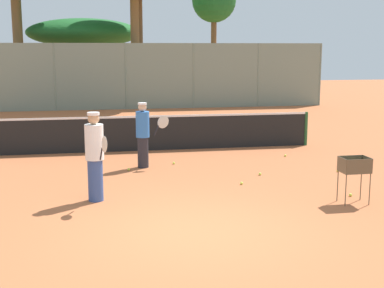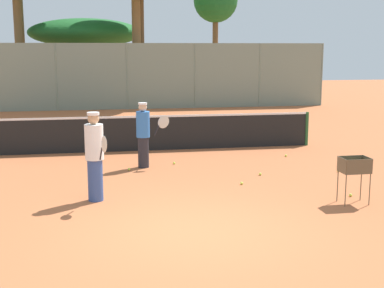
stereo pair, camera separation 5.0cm
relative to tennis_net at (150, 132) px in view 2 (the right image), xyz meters
name	(u,v)px [view 2 (the right image)]	position (x,y,z in m)	size (l,w,h in m)	color
ground_plane	(194,232)	(0.00, -7.44, -0.56)	(80.00, 80.00, 0.00)	#B26038
tennis_net	(150,132)	(0.00, 0.00, 0.00)	(10.15, 0.10, 1.07)	#26592D
back_fence	(127,76)	(0.00, 11.27, 1.10)	(20.90, 0.08, 3.31)	gray
tree_0	(85,33)	(-2.08, 16.92, 3.38)	(6.65, 6.65, 4.78)	brown
tree_5	(216,2)	(5.80, 16.92, 5.28)	(2.69, 2.69, 7.28)	brown
player_white_outfit	(95,155)	(-1.62, -5.20, 0.38)	(0.46, 0.90, 1.82)	#334C8C
player_red_cap	(143,134)	(-0.38, -2.28, 0.32)	(0.91, 0.35, 1.69)	#26262D
ball_cart	(355,169)	(3.47, -6.30, 0.15)	(0.56, 0.41, 0.94)	brown
tennis_ball_0	(351,195)	(3.64, -5.85, -0.53)	(0.07, 0.07, 0.07)	#D1E54C
tennis_ball_1	(242,183)	(1.65, -4.48, -0.53)	(0.07, 0.07, 0.07)	#D1E54C
tennis_ball_2	(286,156)	(3.74, -1.64, -0.53)	(0.07, 0.07, 0.07)	#D1E54C
tennis_ball_3	(99,172)	(-1.55, -2.81, -0.53)	(0.07, 0.07, 0.07)	#D1E54C
tennis_ball_4	(260,174)	(2.34, -3.69, -0.53)	(0.07, 0.07, 0.07)	#D1E54C
tennis_ball_5	(338,171)	(4.38, -3.70, -0.53)	(0.07, 0.07, 0.07)	#D1E54C
tennis_ball_6	(174,163)	(0.45, -2.07, -0.53)	(0.07, 0.07, 0.07)	#D1E54C
tennis_ball_7	(129,169)	(-0.79, -2.59, -0.53)	(0.07, 0.07, 0.07)	#D1E54C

